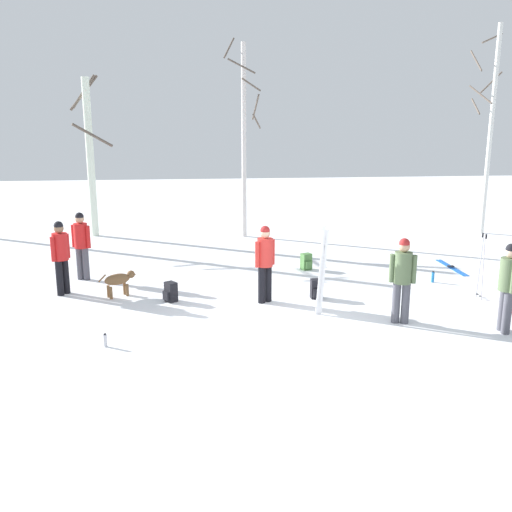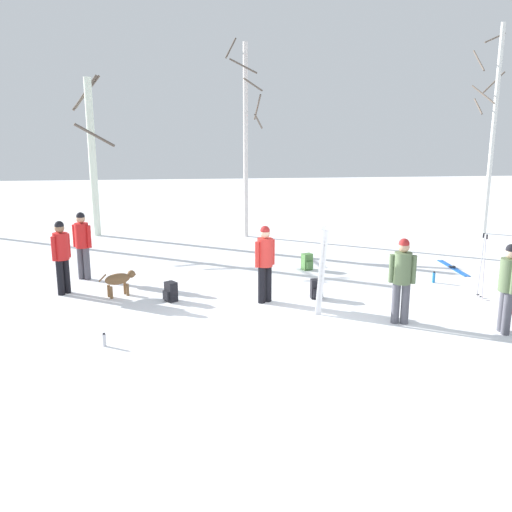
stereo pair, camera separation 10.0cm
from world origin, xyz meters
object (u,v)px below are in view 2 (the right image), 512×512
Objects in this scene: person_4 at (82,241)px; backpack_0 at (317,289)px; person_0 at (402,275)px; dog at (119,280)px; birch_tree_2 at (246,138)px; ski_pair_lying_0 at (453,268)px; water_bottle_0 at (104,340)px; backpack_1 at (307,262)px; person_2 at (61,253)px; person_3 at (265,259)px; ski_pair_planted_0 at (322,271)px; water_bottle_1 at (434,277)px; birch_tree_1 at (92,154)px; person_1 at (508,283)px; ski_poles_0 at (483,265)px; birch_tree_3 at (492,127)px.

backpack_0 is at bearing -21.81° from person_4.
person_0 is at bearing -53.65° from backpack_0.
dog is 0.12× the size of birch_tree_2.
birch_tree_2 is at bearing 136.35° from ski_pair_lying_0.
birch_tree_2 reaches higher than water_bottle_0.
person_4 is 3.90× the size of backpack_1.
person_2 is at bearing -165.34° from backpack_1.
person_0 is at bearing -33.00° from person_3.
birch_tree_2 is (-0.80, 8.33, 2.44)m from ski_pair_planted_0.
person_4 is 8.81m from water_bottle_1.
birch_tree_2 reaches higher than birch_tree_1.
water_bottle_1 reaches higher than water_bottle_0.
water_bottle_0 is at bearing -173.93° from person_0.
dog is 7.90m from birch_tree_1.
birch_tree_1 is at bearing 123.52° from ski_pair_planted_0.
person_2 is 0.91× the size of ski_pair_planted_0.
person_1 reaches higher than backpack_0.
ski_poles_0 reaches higher than dog.
person_4 is 0.31× the size of birch_tree_1.
person_2 reaches higher than ski_poles_0.
person_4 is 1.99m from dog.
dog is (1.08, -1.56, -0.59)m from person_4.
ski_poles_0 is at bearing -6.48° from backpack_0.
person_0 reaches higher than ski_poles_0.
person_1 is at bearing -60.86° from backpack_1.
backpack_0 is (-3.66, 0.42, -0.58)m from ski_poles_0.
birch_tree_1 reaches higher than person_4.
birch_tree_1 is (-1.70, 7.32, 2.43)m from dog.
backpack_1 is 5.80m from birch_tree_2.
person_0 is 10.98m from birch_tree_3.
person_4 is at bearing -83.82° from birch_tree_1.
birch_tree_1 is at bearing 172.04° from birch_tree_2.
ski_poles_0 is at bearing 9.99° from ski_pair_planted_0.
backpack_1 is (-1.02, 4.30, -0.77)m from person_0.
person_3 reaches higher than dog.
birch_tree_3 reaches higher than backpack_0.
dog is 0.15× the size of birch_tree_1.
birch_tree_3 is (7.65, 7.96, 2.78)m from ski_pair_planted_0.
person_1 is 6.93× the size of water_bottle_0.
backpack_0 is at bearing 173.52° from ski_poles_0.
birch_tree_2 reaches higher than backpack_1.
person_2 is (-8.82, 3.43, 0.00)m from person_1.
ski_pair_lying_0 is 4.84m from backpack_0.
birch_tree_3 is at bearing 42.47° from backpack_0.
water_bottle_0 is (-4.34, -2.36, -0.10)m from backpack_0.
person_2 is at bearing -86.78° from birch_tree_1.
person_4 is at bearing -176.77° from backpack_1.
person_2 is 6.06× the size of water_bottle_1.
birch_tree_3 is at bearing 53.71° from water_bottle_1.
ski_pair_lying_0 is 0.33× the size of birch_tree_1.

